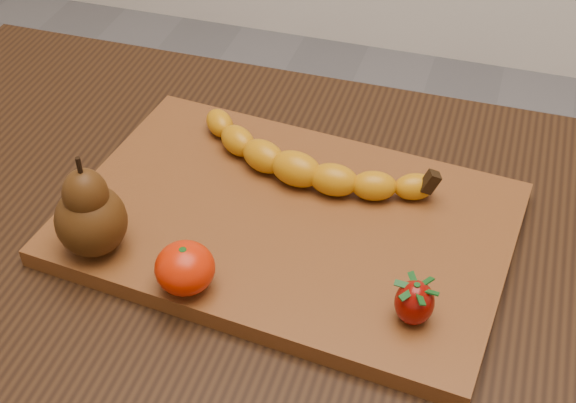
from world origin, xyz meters
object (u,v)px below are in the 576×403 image
(cutting_board, at_px, (288,223))
(pear, at_px, (88,205))
(table, at_px, (248,319))
(mandarin, at_px, (185,268))

(cutting_board, xyz_separation_m, pear, (-0.17, -0.10, 0.06))
(table, relative_size, mandarin, 17.74)
(pear, relative_size, mandarin, 1.93)
(cutting_board, distance_m, mandarin, 0.14)
(cutting_board, height_order, mandarin, mandarin)
(table, distance_m, mandarin, 0.16)
(cutting_board, xyz_separation_m, mandarin, (-0.06, -0.12, 0.03))
(table, bearing_deg, mandarin, -113.02)
(table, xyz_separation_m, mandarin, (-0.03, -0.07, 0.14))
(pear, bearing_deg, table, 20.18)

